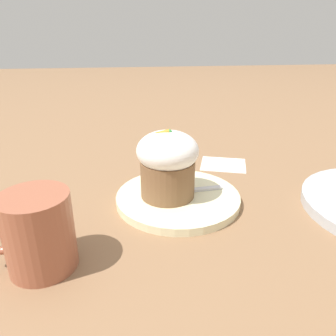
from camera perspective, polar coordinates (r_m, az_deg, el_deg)
The scene contains 6 objects.
ground_plane at distance 0.54m, azimuth 1.73°, elevation -5.84°, with size 4.00×4.00×0.00m, color #846042.
dessert_plate at distance 0.54m, azimuth 1.74°, elevation -5.23°, with size 0.20×0.20×0.01m.
carrot_cake at distance 0.51m, azimuth -0.00°, elevation 0.68°, with size 0.10×0.10×0.11m.
spoon at distance 0.54m, azimuth 1.71°, elevation -4.02°, with size 0.11×0.04×0.01m.
coffee_cup at distance 0.41m, azimuth -21.81°, elevation -10.33°, with size 0.11×0.08×0.10m.
paper_napkin at distance 0.69m, azimuth 9.61°, elevation 0.64°, with size 0.11×0.10×0.00m.
Camera 1 is at (0.08, 0.47, 0.26)m, focal length 35.00 mm.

